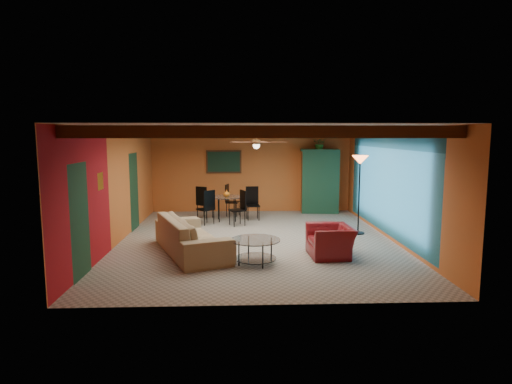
{
  "coord_description": "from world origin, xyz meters",
  "views": [
    {
      "loc": [
        -0.43,
        -10.19,
        2.54
      ],
      "look_at": [
        0.0,
        0.2,
        1.15
      ],
      "focal_mm": 30.34,
      "sensor_mm": 36.0,
      "label": 1
    }
  ],
  "objects_px": {
    "armchair": "(330,241)",
    "potted_plant": "(320,143)",
    "sofa": "(192,235)",
    "vase": "(227,184)",
    "dining_table": "(227,204)",
    "coffee_table": "(255,251)",
    "armoire": "(319,182)",
    "floor_lamp": "(359,195)"
  },
  "relations": [
    {
      "from": "dining_table",
      "to": "vase",
      "type": "distance_m",
      "value": 0.6
    },
    {
      "from": "armchair",
      "to": "potted_plant",
      "type": "bearing_deg",
      "value": 168.89
    },
    {
      "from": "coffee_table",
      "to": "sofa",
      "type": "bearing_deg",
      "value": 148.12
    },
    {
      "from": "sofa",
      "to": "armoire",
      "type": "relative_size",
      "value": 1.33
    },
    {
      "from": "sofa",
      "to": "armchair",
      "type": "distance_m",
      "value": 2.96
    },
    {
      "from": "sofa",
      "to": "floor_lamp",
      "type": "xyz_separation_m",
      "value": [
        4.09,
        1.67,
        0.62
      ]
    },
    {
      "from": "armchair",
      "to": "floor_lamp",
      "type": "relative_size",
      "value": 0.49
    },
    {
      "from": "vase",
      "to": "potted_plant",
      "type": "bearing_deg",
      "value": 22.89
    },
    {
      "from": "coffee_table",
      "to": "dining_table",
      "type": "relative_size",
      "value": 0.51
    },
    {
      "from": "dining_table",
      "to": "floor_lamp",
      "type": "xyz_separation_m",
      "value": [
        3.43,
        -1.84,
        0.51
      ]
    },
    {
      "from": "armchair",
      "to": "potted_plant",
      "type": "relative_size",
      "value": 2.03
    },
    {
      "from": "coffee_table",
      "to": "armoire",
      "type": "xyz_separation_m",
      "value": [
        2.3,
        5.6,
        0.75
      ]
    },
    {
      "from": "potted_plant",
      "to": "vase",
      "type": "xyz_separation_m",
      "value": [
        -2.98,
        -1.26,
        -1.16
      ]
    },
    {
      "from": "dining_table",
      "to": "potted_plant",
      "type": "height_order",
      "value": "potted_plant"
    },
    {
      "from": "sofa",
      "to": "armchair",
      "type": "xyz_separation_m",
      "value": [
        2.93,
        -0.37,
        -0.07
      ]
    },
    {
      "from": "armoire",
      "to": "potted_plant",
      "type": "height_order",
      "value": "potted_plant"
    },
    {
      "from": "vase",
      "to": "dining_table",
      "type": "bearing_deg",
      "value": 0.0
    },
    {
      "from": "floor_lamp",
      "to": "vase",
      "type": "bearing_deg",
      "value": 151.73
    },
    {
      "from": "coffee_table",
      "to": "potted_plant",
      "type": "relative_size",
      "value": 2.01
    },
    {
      "from": "floor_lamp",
      "to": "potted_plant",
      "type": "bearing_deg",
      "value": 98.26
    },
    {
      "from": "coffee_table",
      "to": "floor_lamp",
      "type": "height_order",
      "value": "floor_lamp"
    },
    {
      "from": "coffee_table",
      "to": "floor_lamp",
      "type": "distance_m",
      "value": 3.79
    },
    {
      "from": "armchair",
      "to": "vase",
      "type": "bearing_deg",
      "value": -152.99
    },
    {
      "from": "coffee_table",
      "to": "vase",
      "type": "height_order",
      "value": "vase"
    },
    {
      "from": "floor_lamp",
      "to": "dining_table",
      "type": "bearing_deg",
      "value": 151.73
    },
    {
      "from": "sofa",
      "to": "armoire",
      "type": "bearing_deg",
      "value": -58.89
    },
    {
      "from": "armchair",
      "to": "armoire",
      "type": "distance_m",
      "value": 5.23
    },
    {
      "from": "sofa",
      "to": "potted_plant",
      "type": "bearing_deg",
      "value": -58.89
    },
    {
      "from": "dining_table",
      "to": "vase",
      "type": "bearing_deg",
      "value": 0.0
    },
    {
      "from": "armoire",
      "to": "floor_lamp",
      "type": "bearing_deg",
      "value": -76.36
    },
    {
      "from": "potted_plant",
      "to": "armchair",
      "type": "bearing_deg",
      "value": -97.82
    },
    {
      "from": "armoire",
      "to": "sofa",
      "type": "bearing_deg",
      "value": -121.98
    },
    {
      "from": "coffee_table",
      "to": "vase",
      "type": "distance_m",
      "value": 4.48
    },
    {
      "from": "sofa",
      "to": "potted_plant",
      "type": "distance_m",
      "value": 6.28
    },
    {
      "from": "armoire",
      "to": "vase",
      "type": "height_order",
      "value": "armoire"
    },
    {
      "from": "armoire",
      "to": "potted_plant",
      "type": "distance_m",
      "value": 1.25
    },
    {
      "from": "potted_plant",
      "to": "vase",
      "type": "relative_size",
      "value": 2.51
    },
    {
      "from": "potted_plant",
      "to": "vase",
      "type": "distance_m",
      "value": 3.43
    },
    {
      "from": "sofa",
      "to": "floor_lamp",
      "type": "height_order",
      "value": "floor_lamp"
    },
    {
      "from": "coffee_table",
      "to": "potted_plant",
      "type": "distance_m",
      "value": 6.38
    },
    {
      "from": "sofa",
      "to": "floor_lamp",
      "type": "distance_m",
      "value": 4.46
    },
    {
      "from": "potted_plant",
      "to": "sofa",
      "type": "bearing_deg",
      "value": -127.36
    }
  ]
}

